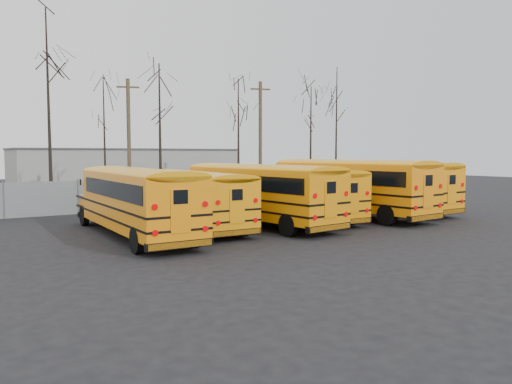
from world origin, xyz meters
TOP-DOWN VIEW (x-y plane):
  - ground at (0.00, 0.00)m, footprint 120.00×120.00m
  - fence at (0.00, 12.00)m, footprint 40.00×0.04m
  - distant_building at (2.00, 32.00)m, footprint 22.00×8.00m
  - bus_a at (-8.08, 1.94)m, footprint 2.90×10.99m
  - bus_b at (-4.88, 2.95)m, footprint 2.83×10.18m
  - bus_c at (-1.67, 2.13)m, footprint 3.51×11.36m
  - bus_d at (1.36, 2.84)m, footprint 2.82×10.40m
  - bus_e at (4.56, 2.20)m, footprint 3.48×12.02m
  - bus_f at (8.05, 2.96)m, footprint 2.91×11.42m
  - utility_pole_left at (-3.19, 16.57)m, footprint 1.53×0.67m
  - utility_pole_right at (8.53, 16.93)m, footprint 1.68×0.69m
  - tree_2 at (-8.99, 14.54)m, footprint 0.26×0.26m
  - tree_3 at (-4.82, 17.01)m, footprint 0.26×0.26m
  - tree_4 at (-1.22, 15.56)m, footprint 0.26×0.26m
  - tree_5 at (6.00, 16.42)m, footprint 0.26×0.26m
  - tree_6 at (13.51, 16.20)m, footprint 0.26×0.26m
  - tree_7 at (17.61, 17.29)m, footprint 0.26×0.26m

SIDE VIEW (x-z plane):
  - ground at x=0.00m, z-range 0.00..0.00m
  - fence at x=0.00m, z-range 0.00..2.00m
  - bus_b at x=-4.88m, z-range 0.24..3.06m
  - bus_d at x=1.36m, z-range 0.25..3.13m
  - bus_a at x=-8.08m, z-range 0.26..3.31m
  - bus_c at x=-1.67m, z-range 0.27..3.40m
  - bus_f at x=8.05m, z-range 0.27..3.45m
  - bus_e at x=4.56m, z-range 0.28..3.61m
  - distant_building at x=2.00m, z-range 0.00..4.00m
  - tree_3 at x=-4.82m, z-range 0.00..9.02m
  - utility_pole_left at x=-3.19m, z-range 0.12..9.08m
  - tree_6 at x=13.51m, z-range 0.00..9.62m
  - tree_5 at x=6.00m, z-range 0.00..9.68m
  - utility_pole_right at x=8.53m, z-range 0.13..9.86m
  - tree_4 at x=-1.22m, z-range 0.00..10.09m
  - tree_7 at x=17.61m, z-range 0.00..11.84m
  - tree_2 at x=-8.99m, z-range 0.00..12.53m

